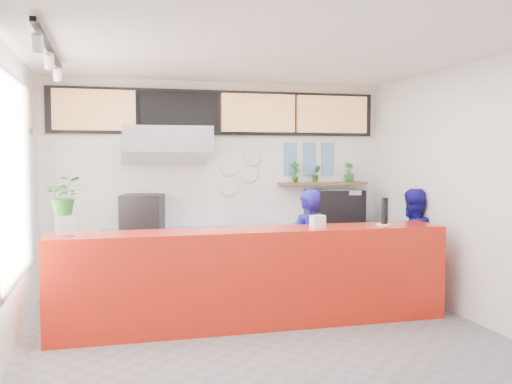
{
  "coord_description": "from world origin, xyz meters",
  "views": [
    {
      "loc": [
        -1.57,
        -5.76,
        1.93
      ],
      "look_at": [
        0.1,
        0.7,
        1.5
      ],
      "focal_mm": 40.0,
      "sensor_mm": 36.0,
      "label": 1
    }
  ],
  "objects_px": {
    "pepper_mill": "(385,211)",
    "panini_oven": "(142,212)",
    "staff_center": "(308,249)",
    "service_counter": "(254,278)",
    "staff_right": "(412,244)",
    "espresso_machine": "(334,207)"
  },
  "relations": [
    {
      "from": "espresso_machine",
      "to": "staff_center",
      "type": "relative_size",
      "value": 0.53
    },
    {
      "from": "panini_oven",
      "to": "staff_right",
      "type": "xyz_separation_m",
      "value": [
        3.48,
        -1.15,
        -0.4
      ]
    },
    {
      "from": "service_counter",
      "to": "espresso_machine",
      "type": "height_order",
      "value": "espresso_machine"
    },
    {
      "from": "service_counter",
      "to": "pepper_mill",
      "type": "height_order",
      "value": "pepper_mill"
    },
    {
      "from": "panini_oven",
      "to": "staff_center",
      "type": "bearing_deg",
      "value": -19.19
    },
    {
      "from": "panini_oven",
      "to": "pepper_mill",
      "type": "bearing_deg",
      "value": -20.35
    },
    {
      "from": "panini_oven",
      "to": "pepper_mill",
      "type": "height_order",
      "value": "pepper_mill"
    },
    {
      "from": "pepper_mill",
      "to": "panini_oven",
      "type": "bearing_deg",
      "value": 146.15
    },
    {
      "from": "staff_right",
      "to": "pepper_mill",
      "type": "distance_m",
      "value": 1.14
    },
    {
      "from": "staff_right",
      "to": "pepper_mill",
      "type": "xyz_separation_m",
      "value": [
        -0.75,
        -0.68,
        0.53
      ]
    },
    {
      "from": "staff_center",
      "to": "pepper_mill",
      "type": "relative_size",
      "value": 4.8
    },
    {
      "from": "service_counter",
      "to": "pepper_mill",
      "type": "xyz_separation_m",
      "value": [
        1.59,
        -0.03,
        0.72
      ]
    },
    {
      "from": "espresso_machine",
      "to": "pepper_mill",
      "type": "distance_m",
      "value": 1.83
    },
    {
      "from": "service_counter",
      "to": "panini_oven",
      "type": "distance_m",
      "value": 2.21
    },
    {
      "from": "staff_center",
      "to": "pepper_mill",
      "type": "bearing_deg",
      "value": 121.59
    },
    {
      "from": "service_counter",
      "to": "staff_right",
      "type": "relative_size",
      "value": 3.02
    },
    {
      "from": "staff_center",
      "to": "pepper_mill",
      "type": "xyz_separation_m",
      "value": [
        0.76,
        -0.57,
        0.52
      ]
    },
    {
      "from": "espresso_machine",
      "to": "pepper_mill",
      "type": "xyz_separation_m",
      "value": [
        -0.11,
        -1.83,
        0.11
      ]
    },
    {
      "from": "staff_center",
      "to": "espresso_machine",
      "type": "bearing_deg",
      "value": -146.19
    },
    {
      "from": "service_counter",
      "to": "staff_center",
      "type": "height_order",
      "value": "staff_center"
    },
    {
      "from": "espresso_machine",
      "to": "staff_center",
      "type": "distance_m",
      "value": 1.58
    },
    {
      "from": "service_counter",
      "to": "panini_oven",
      "type": "relative_size",
      "value": 8.24
    }
  ]
}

